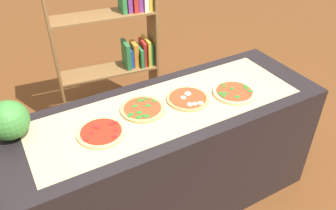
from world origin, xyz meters
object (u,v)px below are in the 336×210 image
Objects in this scene: watermelon at (9,120)px; bookshelf at (120,47)px; pizza_mozzarella_2 at (188,99)px; pizza_spinach_1 at (142,109)px; pizza_spinach_3 at (234,93)px; pizza_pepperoni_0 at (101,132)px.

watermelon is 1.51m from bookshelf.
pizza_mozzarella_2 is at bearing -90.70° from bookshelf.
pizza_mozzarella_2 is (0.31, -0.05, -0.00)m from pizza_spinach_1.
pizza_spinach_3 is at bearing -16.87° from pizza_mozzarella_2.
pizza_pepperoni_0 is 0.32m from pizza_spinach_1.
pizza_pepperoni_0 is 0.99× the size of pizza_spinach_3.
pizza_spinach_3 is (0.94, -0.05, 0.00)m from pizza_pepperoni_0.
bookshelf is (1.09, 1.02, -0.24)m from watermelon.
watermelon is at bearing 168.47° from pizza_spinach_3.
pizza_mozzarella_2 is 0.17× the size of bookshelf.
bookshelf is at bearing 62.97° from pizza_pepperoni_0.
pizza_spinach_1 is at bearing 167.32° from pizza_spinach_3.
pizza_spinach_3 is at bearing -12.68° from pizza_spinach_1.
watermelon is at bearing 170.06° from pizza_mozzarella_2.
pizza_spinach_1 is at bearing 16.01° from pizza_pepperoni_0.
pizza_mozzarella_2 is 0.33m from pizza_spinach_3.
pizza_pepperoni_0 is at bearing -163.99° from pizza_spinach_1.
pizza_mozzarella_2 is 1.22m from bookshelf.
pizza_spinach_1 is 0.17× the size of bookshelf.
watermelon is (-0.45, 0.23, 0.10)m from pizza_pepperoni_0.
watermelon is 0.14× the size of bookshelf.
pizza_pepperoni_0 is at bearing 176.87° from pizza_spinach_3.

